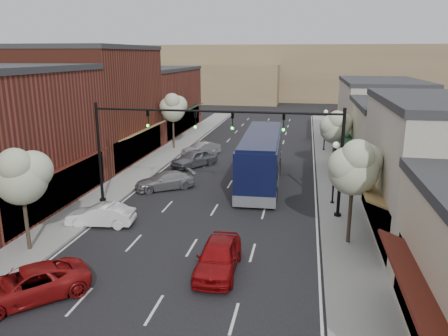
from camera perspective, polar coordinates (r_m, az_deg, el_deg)
The scene contains 26 objects.
ground at distance 22.22m, azimuth -5.59°, elevation -12.47°, with size 160.00×160.00×0.00m, color black.
sidewalk_left at distance 41.25m, azimuth -9.72°, elevation 0.39°, with size 2.80×73.00×0.15m, color gray.
sidewalk_right at distance 38.86m, azimuth 14.23°, elevation -0.74°, with size 2.80×73.00×0.15m, color gray.
curb_left at distance 40.79m, azimuth -7.87°, elevation 0.30°, with size 0.25×73.00×0.17m, color gray.
curb_right at distance 38.79m, azimuth 12.16°, elevation -0.65°, with size 0.25×73.00×0.17m, color gray.
bldg_left_midfar at distance 44.00m, azimuth -16.57°, elevation 7.94°, with size 10.14×14.10×10.90m.
bldg_left_far at distance 58.75m, azimuth -9.38°, elevation 8.68°, with size 10.14×18.10×8.40m.
bldg_right_midfar at distance 38.44m, azimuth 22.47°, elevation 3.15°, with size 9.14×12.10×6.40m.
bldg_right_far at distance 51.97m, azimuth 19.53°, elevation 6.72°, with size 9.14×16.10×7.40m.
hill_far at distance 109.17m, azimuth 7.79°, elevation 12.40°, with size 120.00×30.00×12.00m, color #7A6647.
hill_near at distance 101.87m, azimuth -7.09°, elevation 11.14°, with size 50.00×20.00×8.00m, color #7A6647.
signal_mast_right at distance 27.50m, azimuth 10.25°, elevation 2.93°, with size 8.22×0.46×7.00m.
signal_mast_left at distance 29.73m, azimuth -11.99°, elevation 3.72°, with size 8.22×0.46×7.00m.
tree_right_near at distance 23.73m, azimuth 16.70°, elevation 0.25°, with size 2.85×2.65×5.95m.
tree_right_far at distance 39.46m, azimuth 14.39°, elevation 5.30°, with size 2.85×2.65×5.43m.
tree_left_near at distance 24.21m, azimuth -25.01°, elevation -0.81°, with size 2.85×2.65×5.69m.
tree_left_far at distance 47.33m, azimuth -6.68°, elevation 7.91°, with size 2.85×2.65×6.13m.
lamp_post_near at distance 30.36m, azimuth 14.28°, elevation 0.69°, with size 0.44×0.44×4.44m.
lamp_post_far at distance 47.53m, azimuth 13.09°, elevation 5.71°, with size 0.44×0.44×4.44m.
coach_bus at distance 34.92m, azimuth 4.90°, elevation 1.36°, with size 3.33×13.33×4.04m.
red_hatchback at distance 21.14m, azimuth -0.75°, elevation -11.49°, with size 1.87×4.65×1.58m, color maroon.
parked_car_a at distance 20.74m, azimuth -24.28°, elevation -13.73°, with size 2.32×5.03×1.40m, color maroon.
parked_car_b at distance 27.56m, azimuth -15.80°, elevation -5.94°, with size 1.42×4.06×1.34m, color white.
parked_car_c at distance 33.85m, azimuth -7.73°, elevation -1.65°, with size 1.87×4.61×1.34m, color gray.
parked_car_d at distance 40.29m, azimuth -3.91°, elevation 1.27°, with size 1.86×4.63×1.58m, color #5D5E65.
parked_car_e at distance 44.67m, azimuth -2.99°, elevation 2.48°, with size 1.45×4.16×1.37m, color #96979B.
Camera 1 is at (5.70, -18.94, 10.12)m, focal length 35.00 mm.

